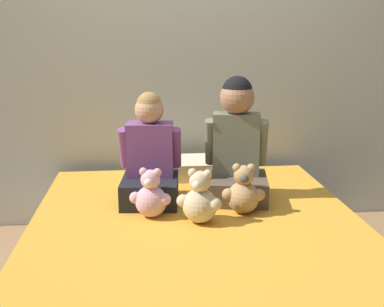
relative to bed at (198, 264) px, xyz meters
The scene contains 9 objects.
ground_plane 0.20m from the bed, ahead, with size 14.00×14.00×0.00m, color #93704C.
wall_behind_bed 1.55m from the bed, 90.00° to the left, with size 8.00×0.06×2.50m.
bed is the anchor object (origin of this frame).
child_on_left 0.63m from the bed, 119.96° to the left, with size 0.35×0.38×0.60m.
child_on_right 0.68m from the bed, 56.80° to the left, with size 0.40×0.40×0.68m.
teddy_bear_held_by_left_child 0.41m from the bed, 148.78° to the left, with size 0.21×0.16×0.25m.
teddy_bear_held_by_right_child 0.43m from the bed, 29.43° to the left, with size 0.22×0.17×0.26m.
teddy_bear_between_children 0.32m from the bed, 73.91° to the left, with size 0.21×0.17×0.27m.
pillow_at_headboard 0.86m from the bed, 90.00° to the left, with size 0.52×0.31×0.11m.
Camera 1 is at (-0.25, -2.15, 1.32)m, focal length 45.00 mm.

